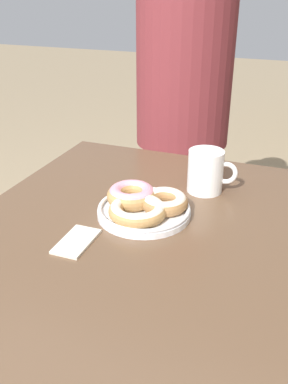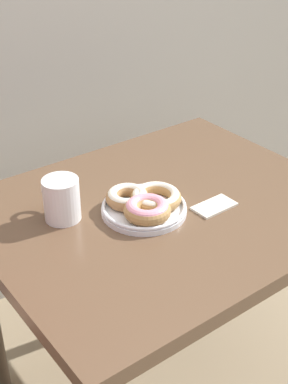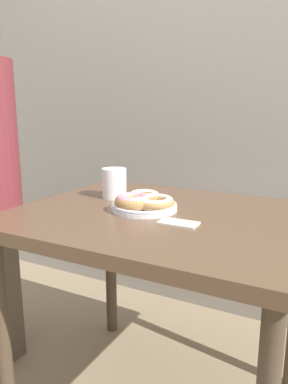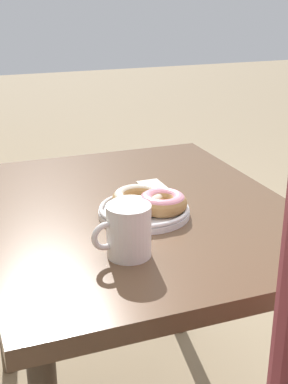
{
  "view_description": "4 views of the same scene",
  "coord_description": "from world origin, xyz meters",
  "px_view_note": "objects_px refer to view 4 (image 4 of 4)",
  "views": [
    {
      "loc": [
        0.75,
        0.69,
        1.21
      ],
      "look_at": [
        -0.06,
        0.38,
        0.78
      ],
      "focal_mm": 40.0,
      "sensor_mm": 36.0,
      "label": 1
    },
    {
      "loc": [
        -0.75,
        -0.53,
        1.46
      ],
      "look_at": [
        -0.06,
        0.38,
        0.78
      ],
      "focal_mm": 50.0,
      "sensor_mm": 36.0,
      "label": 2
    },
    {
      "loc": [
        0.49,
        -0.67,
        1.05
      ],
      "look_at": [
        -0.06,
        0.38,
        0.78
      ],
      "focal_mm": 35.0,
      "sensor_mm": 36.0,
      "label": 3
    },
    {
      "loc": [
        -1.16,
        0.79,
        1.23
      ],
      "look_at": [
        -0.06,
        0.38,
        0.78
      ],
      "focal_mm": 50.0,
      "sensor_mm": 36.0,
      "label": 4
    }
  ],
  "objects_px": {
    "donut_plate": "(145,205)",
    "coffee_mug": "(128,230)",
    "napkin": "(154,187)",
    "dining_table": "(136,238)"
  },
  "relations": [
    {
      "from": "dining_table",
      "to": "napkin",
      "type": "xyz_separation_m",
      "value": [
        0.1,
        -0.09,
        0.09
      ]
    },
    {
      "from": "coffee_mug",
      "to": "napkin",
      "type": "distance_m",
      "value": 0.39
    },
    {
      "from": "coffee_mug",
      "to": "napkin",
      "type": "xyz_separation_m",
      "value": [
        0.34,
        -0.19,
        -0.05
      ]
    },
    {
      "from": "donut_plate",
      "to": "coffee_mug",
      "type": "bearing_deg",
      "value": 149.74
    },
    {
      "from": "donut_plate",
      "to": "coffee_mug",
      "type": "distance_m",
      "value": 0.21
    },
    {
      "from": "dining_table",
      "to": "coffee_mug",
      "type": "relative_size",
      "value": 7.36
    },
    {
      "from": "dining_table",
      "to": "coffee_mug",
      "type": "distance_m",
      "value": 0.3
    },
    {
      "from": "napkin",
      "to": "dining_table",
      "type": "bearing_deg",
      "value": 137.89
    },
    {
      "from": "coffee_mug",
      "to": "napkin",
      "type": "bearing_deg",
      "value": -29.57
    },
    {
      "from": "donut_plate",
      "to": "napkin",
      "type": "relative_size",
      "value": 2.11
    }
  ]
}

